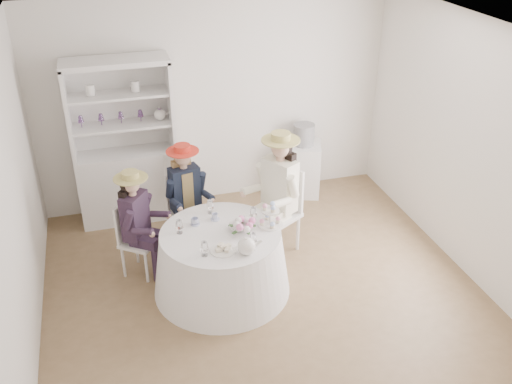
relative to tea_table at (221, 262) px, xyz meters
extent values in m
plane|color=brown|center=(0.41, 0.02, -0.35)|extent=(4.50, 4.50, 0.00)
plane|color=white|center=(0.41, 0.02, 2.35)|extent=(4.50, 4.50, 0.00)
plane|color=silver|center=(0.41, 2.02, 1.00)|extent=(4.50, 0.00, 4.50)
plane|color=silver|center=(0.41, -1.98, 1.00)|extent=(4.50, 0.00, 4.50)
plane|color=silver|center=(-1.84, 0.02, 1.00)|extent=(0.00, 4.50, 4.50)
plane|color=silver|center=(2.66, 0.02, 1.00)|extent=(0.00, 4.50, 4.50)
cone|color=white|center=(0.00, 0.00, -0.01)|extent=(1.43, 1.43, 0.69)
cylinder|color=white|center=(0.00, 0.00, 0.35)|extent=(1.23, 1.23, 0.02)
cube|color=silver|center=(-0.78, 1.77, 0.11)|extent=(1.26, 0.59, 0.91)
cube|color=silver|center=(-0.78, 1.98, 1.12)|extent=(1.22, 0.17, 1.12)
cube|color=silver|center=(-0.78, 1.77, 1.68)|extent=(1.26, 0.59, 0.06)
cube|color=silver|center=(-1.37, 1.77, 1.12)|extent=(0.09, 0.46, 1.12)
cube|color=silver|center=(-0.19, 1.77, 1.12)|extent=(0.09, 0.46, 1.12)
cube|color=silver|center=(-0.78, 1.77, 0.92)|extent=(1.17, 0.53, 0.03)
cube|color=silver|center=(-0.78, 1.77, 1.29)|extent=(1.17, 0.53, 0.03)
sphere|color=white|center=(-0.32, 1.77, 1.00)|extent=(0.14, 0.14, 0.14)
cube|color=silver|center=(1.55, 1.77, 0.01)|extent=(0.60, 0.60, 0.73)
cylinder|color=black|center=(1.55, 1.77, 0.52)|extent=(0.36, 0.36, 0.28)
cube|color=silver|center=(-0.78, 0.53, 0.05)|extent=(0.49, 0.49, 0.04)
cylinder|color=silver|center=(-0.75, 0.34, -0.16)|extent=(0.03, 0.03, 0.39)
cylinder|color=silver|center=(-0.59, 0.56, -0.16)|extent=(0.03, 0.03, 0.39)
cylinder|color=silver|center=(-0.98, 0.50, -0.16)|extent=(0.03, 0.03, 0.39)
cylinder|color=silver|center=(-0.81, 0.73, -0.16)|extent=(0.03, 0.03, 0.39)
cube|color=silver|center=(-0.91, 0.63, 0.28)|extent=(0.22, 0.29, 0.44)
cube|color=black|center=(-0.80, 0.54, 0.37)|extent=(0.33, 0.36, 0.51)
cube|color=black|center=(-0.74, 0.41, 0.12)|extent=(0.31, 0.27, 0.11)
cylinder|color=black|center=(-0.64, 0.33, -0.15)|extent=(0.09, 0.09, 0.41)
cylinder|color=black|center=(-0.88, 0.37, 0.43)|extent=(0.17, 0.15, 0.24)
cube|color=black|center=(-0.65, 0.54, 0.12)|extent=(0.31, 0.27, 0.11)
cylinder|color=black|center=(-0.55, 0.46, -0.15)|extent=(0.09, 0.09, 0.41)
cylinder|color=black|center=(-0.66, 0.67, 0.43)|extent=(0.17, 0.15, 0.24)
cylinder|color=#D8A889|center=(-0.80, 0.54, 0.65)|extent=(0.08, 0.08, 0.07)
sphere|color=#D8A889|center=(-0.80, 0.54, 0.74)|extent=(0.17, 0.17, 0.17)
sphere|color=black|center=(-0.83, 0.57, 0.73)|extent=(0.17, 0.17, 0.17)
cube|color=black|center=(-0.85, 0.58, 0.52)|extent=(0.18, 0.21, 0.34)
cylinder|color=tan|center=(-0.80, 0.54, 0.82)|extent=(0.35, 0.35, 0.01)
cylinder|color=tan|center=(-0.80, 0.54, 0.86)|extent=(0.18, 0.18, 0.07)
cube|color=silver|center=(-0.19, 0.93, 0.06)|extent=(0.44, 0.44, 0.04)
cylinder|color=silver|center=(-0.30, 0.75, -0.15)|extent=(0.03, 0.03, 0.40)
cylinder|color=silver|center=(-0.01, 0.82, -0.15)|extent=(0.03, 0.03, 0.40)
cylinder|color=silver|center=(-0.37, 1.04, -0.15)|extent=(0.03, 0.03, 0.40)
cylinder|color=silver|center=(-0.08, 1.10, -0.15)|extent=(0.03, 0.03, 0.40)
cube|color=silver|center=(-0.23, 1.09, 0.31)|extent=(0.35, 0.10, 0.46)
cube|color=#192132|center=(-0.19, 0.95, 0.40)|extent=(0.36, 0.25, 0.53)
cube|color=tan|center=(-0.19, 0.95, 0.40)|extent=(0.17, 0.23, 0.46)
cube|color=#192132|center=(-0.25, 0.80, 0.13)|extent=(0.19, 0.33, 0.11)
cylinder|color=#192132|center=(-0.22, 0.68, -0.14)|extent=(0.09, 0.09, 0.42)
cylinder|color=#192132|center=(-0.37, 0.87, 0.46)|extent=(0.12, 0.17, 0.25)
cube|color=#192132|center=(-0.09, 0.84, 0.13)|extent=(0.19, 0.33, 0.11)
cylinder|color=#192132|center=(-0.06, 0.71, -0.14)|extent=(0.09, 0.09, 0.42)
cylinder|color=#192132|center=(0.00, 0.95, 0.46)|extent=(0.12, 0.17, 0.25)
cylinder|color=#D8A889|center=(-0.19, 0.95, 0.68)|extent=(0.08, 0.08, 0.07)
sphere|color=#D8A889|center=(-0.19, 0.95, 0.78)|extent=(0.17, 0.17, 0.17)
sphere|color=tan|center=(-0.20, 0.99, 0.77)|extent=(0.17, 0.17, 0.17)
cube|color=tan|center=(-0.21, 1.02, 0.55)|extent=(0.23, 0.12, 0.35)
cylinder|color=red|center=(-0.19, 0.95, 0.87)|extent=(0.37, 0.37, 0.01)
cylinder|color=red|center=(-0.19, 0.95, 0.90)|extent=(0.18, 0.18, 0.07)
cube|color=silver|center=(0.79, 0.53, 0.12)|extent=(0.58, 0.58, 0.04)
cylinder|color=silver|center=(0.55, 0.59, -0.12)|extent=(0.04, 0.04, 0.46)
cylinder|color=silver|center=(0.73, 0.30, -0.12)|extent=(0.04, 0.04, 0.46)
cylinder|color=silver|center=(0.84, 0.76, -0.12)|extent=(0.04, 0.04, 0.46)
cylinder|color=silver|center=(1.02, 0.47, -0.12)|extent=(0.04, 0.04, 0.46)
cube|color=silver|center=(0.95, 0.63, 0.41)|extent=(0.23, 0.36, 0.53)
cube|color=white|center=(0.80, 0.54, 0.51)|extent=(0.37, 0.43, 0.61)
cube|color=white|center=(0.63, 0.55, 0.21)|extent=(0.38, 0.30, 0.13)
cylinder|color=white|center=(0.50, 0.47, -0.11)|extent=(0.11, 0.11, 0.48)
cylinder|color=white|center=(0.66, 0.71, 0.58)|extent=(0.21, 0.17, 0.29)
cube|color=white|center=(0.73, 0.38, 0.21)|extent=(0.38, 0.30, 0.13)
cylinder|color=white|center=(0.60, 0.31, -0.11)|extent=(0.11, 0.11, 0.48)
cylinder|color=white|center=(0.88, 0.33, 0.58)|extent=(0.21, 0.17, 0.29)
cylinder|color=#D8A889|center=(0.80, 0.54, 0.84)|extent=(0.09, 0.09, 0.08)
sphere|color=#D8A889|center=(0.80, 0.54, 0.95)|extent=(0.20, 0.20, 0.20)
sphere|color=black|center=(0.84, 0.56, 0.94)|extent=(0.20, 0.20, 0.20)
cube|color=black|center=(0.88, 0.58, 0.69)|extent=(0.20, 0.26, 0.40)
cylinder|color=tan|center=(0.80, 0.54, 1.05)|extent=(0.42, 0.42, 0.01)
cylinder|color=tan|center=(0.80, 0.54, 1.09)|extent=(0.21, 0.21, 0.08)
cube|color=silver|center=(-0.13, 1.61, 0.08)|extent=(0.54, 0.54, 0.04)
cylinder|color=silver|center=(0.08, 1.64, -0.14)|extent=(0.03, 0.03, 0.42)
cylinder|color=silver|center=(-0.16, 1.83, -0.14)|extent=(0.03, 0.03, 0.42)
cylinder|color=silver|center=(-0.10, 1.40, -0.14)|extent=(0.03, 0.03, 0.42)
cylinder|color=silver|center=(-0.34, 1.58, -0.14)|extent=(0.03, 0.03, 0.42)
cube|color=silver|center=(-0.23, 1.48, 0.34)|extent=(0.31, 0.24, 0.48)
imported|color=white|center=(-0.22, 0.22, 0.39)|extent=(0.09, 0.09, 0.07)
imported|color=white|center=(0.00, 0.26, 0.39)|extent=(0.08, 0.08, 0.06)
imported|color=white|center=(0.25, 0.10, 0.39)|extent=(0.11, 0.11, 0.07)
imported|color=white|center=(0.19, 0.00, 0.38)|extent=(0.21, 0.21, 0.05)
sphere|color=pink|center=(0.28, -0.05, 0.45)|extent=(0.07, 0.07, 0.07)
sphere|color=white|center=(0.26, -0.01, 0.45)|extent=(0.07, 0.07, 0.07)
sphere|color=pink|center=(0.22, 0.01, 0.45)|extent=(0.07, 0.07, 0.07)
sphere|color=white|center=(0.18, 0.01, 0.45)|extent=(0.07, 0.07, 0.07)
sphere|color=pink|center=(0.15, -0.03, 0.45)|extent=(0.07, 0.07, 0.07)
sphere|color=white|center=(0.15, -0.07, 0.45)|extent=(0.07, 0.07, 0.07)
sphere|color=pink|center=(0.18, -0.10, 0.45)|extent=(0.07, 0.07, 0.07)
sphere|color=white|center=(0.22, -0.11, 0.45)|extent=(0.07, 0.07, 0.07)
sphere|color=pink|center=(0.26, -0.09, 0.45)|extent=(0.07, 0.07, 0.07)
sphere|color=white|center=(0.16, -0.41, 0.43)|extent=(0.17, 0.17, 0.17)
cylinder|color=white|center=(0.27, -0.41, 0.44)|extent=(0.10, 0.03, 0.08)
cylinder|color=white|center=(0.16, -0.41, 0.52)|extent=(0.04, 0.04, 0.02)
cylinder|color=white|center=(-0.04, -0.32, 0.36)|extent=(0.26, 0.26, 0.01)
cube|color=beige|center=(-0.09, -0.33, 0.39)|extent=(0.06, 0.04, 0.03)
cube|color=beige|center=(-0.04, -0.32, 0.40)|extent=(0.07, 0.05, 0.03)
cube|color=beige|center=(0.01, -0.30, 0.39)|extent=(0.07, 0.06, 0.03)
cube|color=beige|center=(-0.06, -0.28, 0.40)|extent=(0.07, 0.07, 0.03)
cube|color=beige|center=(-0.01, -0.35, 0.39)|extent=(0.06, 0.07, 0.03)
cylinder|color=white|center=(0.53, 0.00, 0.36)|extent=(0.26, 0.26, 0.01)
cylinder|color=white|center=(0.53, 0.00, 0.44)|extent=(0.02, 0.02, 0.17)
cylinder|color=white|center=(0.53, 0.00, 0.53)|extent=(0.19, 0.19, 0.01)
camera|label=1|loc=(-0.99, -4.74, 3.50)|focal=40.00mm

